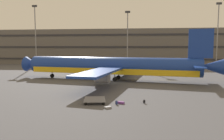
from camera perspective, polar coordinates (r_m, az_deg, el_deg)
ground_plane at (r=43.05m, az=-0.04°, el=-3.29°), size 600.00×600.00×0.00m
terminal_structure at (r=95.35m, az=3.59°, el=6.05°), size 144.14×17.00×14.56m
airliner at (r=45.60m, az=-0.03°, el=0.88°), size 42.45×34.64×10.37m
light_mast_far_left at (r=88.56m, az=-19.52°, el=9.57°), size 1.80×0.50×22.93m
light_mast_left at (r=79.78m, az=4.10°, el=9.30°), size 1.80×0.50×20.12m
light_mast_center_left at (r=84.52m, az=26.07°, el=9.33°), size 1.80×0.50×22.38m
suitcase_purple at (r=26.82m, az=2.39°, el=-8.58°), size 0.87×0.68×0.26m
suitcase_upright at (r=24.79m, az=-1.10°, el=-9.83°), size 0.85×0.79×0.21m
backpack_teal at (r=27.20m, az=8.44°, el=-8.22°), size 0.37×0.41×0.52m
backpack_navy at (r=26.33m, az=1.24°, el=-8.59°), size 0.37×0.39×0.55m
baggage_cart at (r=26.60m, az=-4.62°, el=-8.05°), size 3.37×1.71×0.82m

